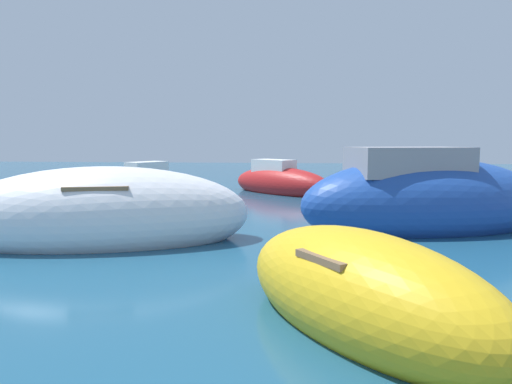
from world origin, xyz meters
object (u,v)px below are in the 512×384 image
(moored_boat_3, at_px, (424,201))
(moored_boat_5, at_px, (104,216))
(moored_boat_2, at_px, (280,182))
(moored_boat_6, at_px, (361,293))
(moored_boat_7, at_px, (142,190))

(moored_boat_3, bearing_deg, moored_boat_5, -177.63)
(moored_boat_2, xyz_separation_m, moored_boat_5, (-3.32, -9.80, 0.15))
(moored_boat_5, xyz_separation_m, moored_boat_6, (4.97, -4.08, -0.18))
(moored_boat_5, height_order, moored_boat_7, moored_boat_5)
(moored_boat_6, distance_m, moored_boat_7, 12.36)
(moored_boat_5, relative_size, moored_boat_7, 1.85)
(moored_boat_3, distance_m, moored_boat_6, 6.75)
(moored_boat_2, distance_m, moored_boat_7, 5.83)
(moored_boat_6, bearing_deg, moored_boat_7, -4.13)
(moored_boat_3, bearing_deg, moored_boat_7, 139.32)
(moored_boat_2, xyz_separation_m, moored_boat_3, (3.95, -7.54, 0.27))
(moored_boat_7, bearing_deg, moored_boat_2, 156.20)
(moored_boat_3, relative_size, moored_boat_7, 1.88)
(moored_boat_5, distance_m, moored_boat_7, 6.64)
(moored_boat_3, distance_m, moored_boat_7, 9.69)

